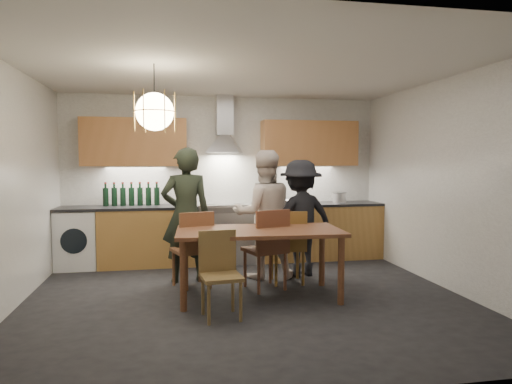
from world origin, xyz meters
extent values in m
plane|color=black|center=(0.00, 0.00, 0.00)|extent=(5.00, 5.00, 0.00)
cube|color=white|center=(0.00, 2.25, 1.30)|extent=(5.00, 0.02, 2.60)
cube|color=white|center=(0.00, -2.25, 1.30)|extent=(5.00, 0.02, 2.60)
cube|color=white|center=(-2.50, 0.00, 1.30)|extent=(0.02, 4.50, 2.60)
cube|color=white|center=(2.50, 0.00, 1.30)|extent=(0.02, 4.50, 2.60)
cube|color=silver|center=(0.00, 0.00, 2.60)|extent=(5.00, 4.50, 0.02)
cube|color=tan|center=(-1.18, 1.95, 0.43)|extent=(1.45, 0.60, 0.86)
cube|color=tan|center=(1.48, 1.95, 0.43)|extent=(2.05, 0.60, 0.86)
cube|color=white|center=(-2.20, 1.95, 0.42)|extent=(0.58, 0.58, 0.85)
cube|color=black|center=(-1.48, 1.95, 0.88)|extent=(2.05, 0.62, 0.04)
cube|color=black|center=(1.48, 1.95, 0.88)|extent=(2.05, 0.62, 0.04)
cube|color=silver|center=(0.00, 1.95, 0.40)|extent=(0.90, 0.60, 0.80)
cube|color=black|center=(0.00, 1.66, 0.38)|extent=(0.78, 0.02, 0.42)
cube|color=slate|center=(0.00, 1.95, 0.84)|extent=(0.90, 0.60, 0.08)
cube|color=silver|center=(0.00, 1.69, 0.90)|extent=(0.90, 0.08, 0.04)
cube|color=tan|center=(-1.38, 2.08, 1.86)|extent=(1.55, 0.35, 0.72)
cube|color=tan|center=(1.38, 2.08, 1.86)|extent=(1.55, 0.35, 0.72)
cube|color=silver|center=(0.00, 2.12, 2.29)|extent=(0.26, 0.22, 0.62)
cylinder|color=black|center=(-1.00, -0.10, 2.35)|extent=(0.01, 0.01, 0.50)
sphere|color=#FFE0A5|center=(-1.00, -0.10, 2.10)|extent=(0.40, 0.40, 0.40)
torus|color=gold|center=(-1.00, -0.10, 2.10)|extent=(0.43, 0.43, 0.01)
cube|color=brown|center=(0.15, 0.04, 0.77)|extent=(1.93, 1.04, 0.04)
cylinder|color=brown|center=(-0.73, -0.30, 0.38)|extent=(0.07, 0.07, 0.75)
cylinder|color=brown|center=(-0.68, 0.47, 0.38)|extent=(0.07, 0.07, 0.75)
cylinder|color=brown|center=(0.98, -0.40, 0.38)|extent=(0.07, 0.07, 0.75)
cylinder|color=brown|center=(1.03, 0.37, 0.38)|extent=(0.07, 0.07, 0.75)
cube|color=brown|center=(-0.60, 0.60, 0.47)|extent=(0.55, 0.55, 0.04)
cube|color=brown|center=(-0.54, 0.42, 0.73)|extent=(0.43, 0.17, 0.48)
cylinder|color=brown|center=(-0.48, 0.83, 0.22)|extent=(0.04, 0.04, 0.45)
cylinder|color=brown|center=(-0.38, 0.49, 0.22)|extent=(0.04, 0.04, 0.45)
cylinder|color=brown|center=(-0.82, 0.72, 0.22)|extent=(0.04, 0.04, 0.45)
cylinder|color=brown|center=(-0.71, 0.38, 0.22)|extent=(0.04, 0.04, 0.45)
cube|color=brown|center=(0.29, 0.37, 0.48)|extent=(0.56, 0.56, 0.04)
cube|color=brown|center=(0.35, 0.18, 0.75)|extent=(0.44, 0.17, 0.49)
cylinder|color=brown|center=(0.41, 0.60, 0.23)|extent=(0.04, 0.04, 0.46)
cylinder|color=brown|center=(0.52, 0.25, 0.23)|extent=(0.04, 0.04, 0.46)
cylinder|color=brown|center=(0.06, 0.49, 0.23)|extent=(0.04, 0.04, 0.46)
cylinder|color=brown|center=(0.17, 0.15, 0.23)|extent=(0.04, 0.04, 0.46)
cube|color=brown|center=(0.63, 0.60, 0.46)|extent=(0.46, 0.46, 0.04)
cube|color=brown|center=(0.62, 0.40, 0.71)|extent=(0.43, 0.07, 0.47)
cylinder|color=brown|center=(0.82, 0.76, 0.22)|extent=(0.04, 0.04, 0.44)
cylinder|color=brown|center=(0.79, 0.41, 0.22)|extent=(0.04, 0.04, 0.44)
cylinder|color=brown|center=(0.47, 0.78, 0.22)|extent=(0.04, 0.04, 0.44)
cylinder|color=brown|center=(0.45, 0.44, 0.22)|extent=(0.04, 0.04, 0.44)
cube|color=brown|center=(-0.36, -0.59, 0.42)|extent=(0.43, 0.43, 0.04)
cube|color=brown|center=(-0.38, -0.41, 0.65)|extent=(0.39, 0.08, 0.43)
cylinder|color=brown|center=(-0.50, -0.76, 0.20)|extent=(0.03, 0.03, 0.40)
cylinder|color=brown|center=(-0.53, -0.45, 0.20)|extent=(0.03, 0.03, 0.40)
cylinder|color=brown|center=(-0.18, -0.73, 0.20)|extent=(0.03, 0.03, 0.40)
cylinder|color=brown|center=(-0.22, -0.41, 0.20)|extent=(0.03, 0.03, 0.40)
imported|color=black|center=(-0.65, 0.89, 0.88)|extent=(0.67, 0.47, 1.75)
imported|color=beige|center=(0.39, 0.91, 0.86)|extent=(0.85, 0.67, 1.72)
imported|color=black|center=(0.90, 0.93, 0.80)|extent=(1.13, 0.79, 1.59)
imported|color=#AEAEB1|center=(0.99, 1.86, 0.93)|extent=(0.33, 0.33, 0.07)
cylinder|color=silver|center=(1.86, 1.97, 0.98)|extent=(0.29, 0.29, 0.16)
camera|label=1|loc=(-0.84, -5.07, 1.59)|focal=32.00mm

